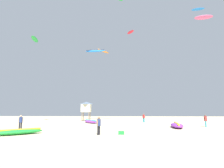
{
  "coord_description": "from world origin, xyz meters",
  "views": [
    {
      "loc": [
        1.7,
        -12.14,
        2.32
      ],
      "look_at": [
        0.0,
        20.36,
        6.85
      ],
      "focal_mm": 30.2,
      "sensor_mm": 36.0,
      "label": 1
    }
  ],
  "objects_px": {
    "cooler_box": "(121,133)",
    "kite_aloft_6": "(204,17)",
    "person_left": "(21,121)",
    "kite_aloft_2": "(35,39)",
    "person_midground": "(205,120)",
    "kite_aloft_1": "(130,32)",
    "kite_aloft_3": "(95,51)",
    "kite_aloft_7": "(103,51)",
    "person_foreground": "(99,124)",
    "kite_grounded_mid": "(91,122)",
    "lifeguard_tower": "(86,107)",
    "person_right": "(144,117)",
    "kite_grounded_far": "(18,132)",
    "kite_aloft_5": "(198,9)",
    "kite_grounded_near": "(177,125)"
  },
  "relations": [
    {
      "from": "person_foreground",
      "to": "kite_grounded_far",
      "type": "relative_size",
      "value": 0.4
    },
    {
      "from": "kite_aloft_5",
      "to": "kite_aloft_1",
      "type": "bearing_deg",
      "value": 158.59
    },
    {
      "from": "kite_aloft_2",
      "to": "kite_aloft_3",
      "type": "xyz_separation_m",
      "value": [
        11.19,
        5.48,
        -0.81
      ]
    },
    {
      "from": "person_midground",
      "to": "person_right",
      "type": "relative_size",
      "value": 1.0
    },
    {
      "from": "person_right",
      "to": "cooler_box",
      "type": "relative_size",
      "value": 2.98
    },
    {
      "from": "person_midground",
      "to": "kite_grounded_near",
      "type": "bearing_deg",
      "value": -130.58
    },
    {
      "from": "kite_grounded_near",
      "to": "kite_aloft_1",
      "type": "height_order",
      "value": "kite_aloft_1"
    },
    {
      "from": "kite_aloft_1",
      "to": "kite_grounded_near",
      "type": "bearing_deg",
      "value": -61.07
    },
    {
      "from": "lifeguard_tower",
      "to": "kite_aloft_6",
      "type": "height_order",
      "value": "kite_aloft_6"
    },
    {
      "from": "person_right",
      "to": "kite_grounded_near",
      "type": "xyz_separation_m",
      "value": [
        3.13,
        -10.85,
        -0.66
      ]
    },
    {
      "from": "kite_aloft_1",
      "to": "kite_aloft_2",
      "type": "height_order",
      "value": "kite_aloft_1"
    },
    {
      "from": "person_left",
      "to": "lifeguard_tower",
      "type": "distance_m",
      "value": 19.74
    },
    {
      "from": "kite_aloft_6",
      "to": "person_right",
      "type": "bearing_deg",
      "value": 178.09
    },
    {
      "from": "kite_grounded_far",
      "to": "kite_aloft_6",
      "type": "height_order",
      "value": "kite_aloft_6"
    },
    {
      "from": "kite_grounded_near",
      "to": "kite_aloft_1",
      "type": "bearing_deg",
      "value": 118.93
    },
    {
      "from": "person_midground",
      "to": "kite_aloft_2",
      "type": "height_order",
      "value": "kite_aloft_2"
    },
    {
      "from": "lifeguard_tower",
      "to": "kite_aloft_5",
      "type": "relative_size",
      "value": 1.84
    },
    {
      "from": "kite_grounded_far",
      "to": "kite_aloft_2",
      "type": "height_order",
      "value": "kite_aloft_2"
    },
    {
      "from": "person_left",
      "to": "kite_aloft_2",
      "type": "distance_m",
      "value": 20.08
    },
    {
      "from": "kite_grounded_far",
      "to": "kite_aloft_2",
      "type": "bearing_deg",
      "value": 113.12
    },
    {
      "from": "person_right",
      "to": "lifeguard_tower",
      "type": "bearing_deg",
      "value": 106.74
    },
    {
      "from": "person_midground",
      "to": "kite_grounded_near",
      "type": "distance_m",
      "value": 4.65
    },
    {
      "from": "person_left",
      "to": "cooler_box",
      "type": "distance_m",
      "value": 12.54
    },
    {
      "from": "person_right",
      "to": "kite_aloft_1",
      "type": "height_order",
      "value": "kite_aloft_1"
    },
    {
      "from": "kite_grounded_far",
      "to": "kite_aloft_7",
      "type": "relative_size",
      "value": 1.04
    },
    {
      "from": "kite_aloft_1",
      "to": "kite_aloft_3",
      "type": "relative_size",
      "value": 0.47
    },
    {
      "from": "cooler_box",
      "to": "kite_grounded_near",
      "type": "bearing_deg",
      "value": 45.46
    },
    {
      "from": "person_midground",
      "to": "kite_aloft_6",
      "type": "relative_size",
      "value": 0.46
    },
    {
      "from": "kite_aloft_7",
      "to": "kite_grounded_mid",
      "type": "bearing_deg",
      "value": -97.41
    },
    {
      "from": "cooler_box",
      "to": "kite_aloft_6",
      "type": "height_order",
      "value": "kite_aloft_6"
    },
    {
      "from": "person_foreground",
      "to": "kite_grounded_mid",
      "type": "distance_m",
      "value": 16.63
    },
    {
      "from": "person_left",
      "to": "kite_aloft_7",
      "type": "xyz_separation_m",
      "value": [
        7.64,
        21.97,
        15.55
      ]
    },
    {
      "from": "kite_grounded_near",
      "to": "person_foreground",
      "type": "bearing_deg",
      "value": -140.27
    },
    {
      "from": "person_right",
      "to": "kite_aloft_6",
      "type": "xyz_separation_m",
      "value": [
        12.37,
        -0.41,
        19.88
      ]
    },
    {
      "from": "person_right",
      "to": "kite_grounded_far",
      "type": "distance_m",
      "value": 23.74
    },
    {
      "from": "person_midground",
      "to": "cooler_box",
      "type": "distance_m",
      "value": 14.81
    },
    {
      "from": "kite_aloft_1",
      "to": "kite_aloft_7",
      "type": "bearing_deg",
      "value": 127.7
    },
    {
      "from": "kite_grounded_near",
      "to": "lifeguard_tower",
      "type": "xyz_separation_m",
      "value": [
        -15.18,
        15.25,
        2.74
      ]
    },
    {
      "from": "kite_aloft_3",
      "to": "kite_aloft_7",
      "type": "height_order",
      "value": "kite_aloft_7"
    },
    {
      "from": "kite_grounded_mid",
      "to": "kite_aloft_5",
      "type": "height_order",
      "value": "kite_aloft_5"
    },
    {
      "from": "person_midground",
      "to": "lifeguard_tower",
      "type": "distance_m",
      "value": 24.08
    },
    {
      "from": "person_midground",
      "to": "kite_grounded_far",
      "type": "distance_m",
      "value": 23.68
    },
    {
      "from": "cooler_box",
      "to": "kite_aloft_3",
      "type": "height_order",
      "value": "kite_aloft_3"
    },
    {
      "from": "person_right",
      "to": "kite_aloft_3",
      "type": "xyz_separation_m",
      "value": [
        -10.0,
        3.0,
        14.32
      ]
    },
    {
      "from": "kite_grounded_far",
      "to": "cooler_box",
      "type": "distance_m",
      "value": 9.85
    },
    {
      "from": "person_foreground",
      "to": "kite_aloft_2",
      "type": "distance_m",
      "value": 26.69
    },
    {
      "from": "kite_grounded_far",
      "to": "lifeguard_tower",
      "type": "bearing_deg",
      "value": 85.01
    },
    {
      "from": "person_left",
      "to": "kite_grounded_mid",
      "type": "distance_m",
      "value": 13.83
    },
    {
      "from": "person_midground",
      "to": "kite_aloft_7",
      "type": "bearing_deg",
      "value": 166.13
    },
    {
      "from": "kite_grounded_far",
      "to": "kite_aloft_5",
      "type": "height_order",
      "value": "kite_aloft_5"
    }
  ]
}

